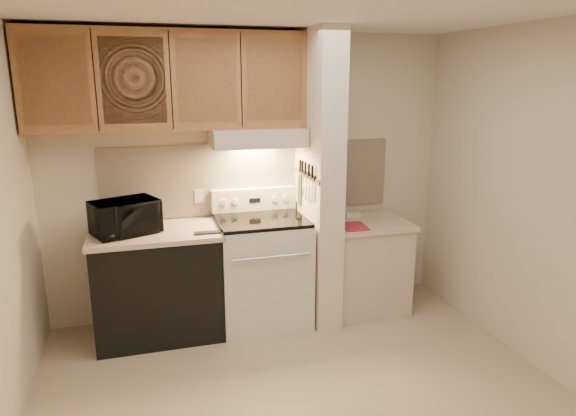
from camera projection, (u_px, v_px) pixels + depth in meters
name	position (u px, v px, depth m)	size (l,w,h in m)	color
floor	(302.00, 394.00, 3.51)	(3.60, 3.60, 0.00)	tan
ceiling	(305.00, 6.00, 2.90)	(3.60, 3.60, 0.00)	white
wall_back	(252.00, 176.00, 4.60)	(3.60, 0.02, 2.50)	beige
wall_right	(541.00, 200.00, 3.69)	(0.02, 3.00, 2.50)	beige
backsplash	(252.00, 178.00, 4.60)	(2.60, 0.02, 0.63)	#FFEDCC
range_body	(262.00, 272.00, 4.48)	(0.76, 0.65, 0.92)	silver
oven_window	(271.00, 281.00, 4.17)	(0.50, 0.01, 0.30)	black
oven_handle	(272.00, 257.00, 4.08)	(0.02, 0.02, 0.65)	silver
cooktop	(261.00, 220.00, 4.36)	(0.74, 0.64, 0.03)	black
range_backguard	(254.00, 199.00, 4.60)	(0.76, 0.08, 0.20)	silver
range_display	(255.00, 200.00, 4.56)	(0.10, 0.01, 0.04)	black
range_knob_left_outer	(224.00, 202.00, 4.48)	(0.05, 0.05, 0.02)	silver
range_knob_left_inner	(235.00, 202.00, 4.51)	(0.05, 0.05, 0.02)	silver
range_knob_right_inner	(274.00, 199.00, 4.60)	(0.05, 0.05, 0.02)	silver
range_knob_right_outer	(285.00, 198.00, 4.63)	(0.05, 0.05, 0.02)	silver
dishwasher_front	(159.00, 285.00, 4.25)	(1.00, 0.63, 0.87)	black
left_countertop	(155.00, 233.00, 4.14)	(1.04, 0.67, 0.04)	beige
spoon_rest	(208.00, 233.00, 4.06)	(0.21, 0.07, 0.01)	black
teal_jar	(110.00, 221.00, 4.24)	(0.09, 0.09, 0.10)	#26665E
outlet	(199.00, 196.00, 4.49)	(0.08, 0.01, 0.12)	beige
microwave	(125.00, 217.00, 4.03)	(0.49, 0.33, 0.27)	black
partition_pillar	(319.00, 180.00, 4.42)	(0.22, 0.70, 2.50)	silver
pillar_trim	(306.00, 175.00, 4.37)	(0.01, 0.70, 0.04)	#9B673C
knife_strip	(307.00, 174.00, 4.32)	(0.02, 0.42, 0.04)	black
knife_blade_a	(311.00, 189.00, 4.19)	(0.01, 0.04, 0.16)	silver
knife_handle_a	(312.00, 172.00, 4.14)	(0.02, 0.02, 0.10)	black
knife_blade_b	(309.00, 189.00, 4.26)	(0.01, 0.04, 0.18)	silver
knife_handle_b	(309.00, 170.00, 4.22)	(0.02, 0.02, 0.10)	black
knife_blade_c	(306.00, 188.00, 4.34)	(0.01, 0.04, 0.20)	silver
knife_handle_c	(305.00, 168.00, 4.31)	(0.02, 0.02, 0.10)	black
knife_blade_d	(303.00, 184.00, 4.40)	(0.01, 0.04, 0.16)	silver
knife_handle_d	(303.00, 167.00, 4.39)	(0.02, 0.02, 0.10)	black
knife_blade_e	(300.00, 183.00, 4.49)	(0.01, 0.04, 0.18)	silver
knife_handle_e	(300.00, 165.00, 4.45)	(0.02, 0.02, 0.10)	black
oven_mitt	(298.00, 188.00, 4.56)	(0.03, 0.10, 0.25)	gray
right_cab_base	(364.00, 267.00, 4.75)	(0.70, 0.60, 0.81)	beige
right_countertop	(366.00, 223.00, 4.64)	(0.74, 0.64, 0.04)	beige
red_folder	(354.00, 226.00, 4.45)	(0.21, 0.28, 0.01)	#A9283B
white_box	(353.00, 215.00, 4.79)	(0.13, 0.09, 0.04)	white
range_hood	(257.00, 137.00, 4.31)	(0.78, 0.44, 0.15)	beige
hood_lip	(263.00, 145.00, 4.12)	(0.78, 0.04, 0.06)	beige
upper_cabinets	(169.00, 81.00, 4.05)	(2.18, 0.33, 0.77)	#9B673C
cab_door_a	(54.00, 81.00, 3.68)	(0.46, 0.01, 0.63)	#9B673C
cab_gap_a	(95.00, 81.00, 3.75)	(0.01, 0.01, 0.73)	black
cab_door_b	(133.00, 81.00, 3.83)	(0.46, 0.01, 0.63)	#9B673C
cab_gap_b	(171.00, 81.00, 3.90)	(0.01, 0.01, 0.73)	black
cab_door_c	(207.00, 81.00, 3.97)	(0.46, 0.01, 0.63)	#9B673C
cab_gap_c	(241.00, 81.00, 4.05)	(0.01, 0.01, 0.73)	black
cab_door_d	(275.00, 81.00, 4.12)	(0.46, 0.01, 0.63)	#9B673C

